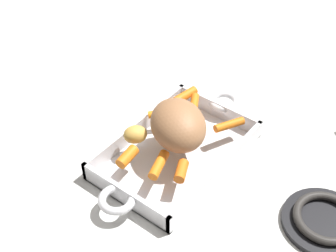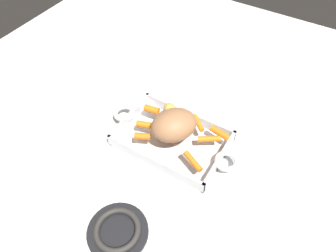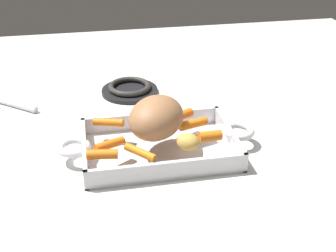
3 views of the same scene
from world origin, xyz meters
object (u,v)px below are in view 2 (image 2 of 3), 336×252
object	(u,v)px
pork_roast	(173,126)
baby_carrot_center_left	(142,136)
potato_golden_large	(170,110)
baby_carrot_northeast	(193,161)
stove_burner_rear	(118,231)
baby_carrot_short	(147,125)
baby_carrot_center_right	(152,110)
baby_carrot_long	(198,123)
roasting_dish	(172,139)
baby_carrot_northwest	(220,133)
baby_carrot_southwest	(209,139)

from	to	relation	value
pork_roast	baby_carrot_center_left	distance (m)	0.10
potato_golden_large	baby_carrot_northeast	bearing A→B (deg)	139.39
baby_carrot_center_left	potato_golden_large	world-z (taller)	potato_golden_large
stove_burner_rear	baby_carrot_short	bearing A→B (deg)	-70.26
potato_golden_large	baby_carrot_center_right	bearing A→B (deg)	24.97
baby_carrot_long	stove_burner_rear	bearing A→B (deg)	86.84
pork_roast	baby_carrot_center_right	xyz separation A→B (m)	(0.11, -0.05, -0.03)
potato_golden_large	stove_burner_rear	bearing A→B (deg)	101.24
roasting_dish	baby_carrot_long	distance (m)	0.10
baby_carrot_long	potato_golden_large	distance (m)	0.10
baby_carrot_northeast	baby_carrot_northwest	world-z (taller)	same
baby_carrot_northwest	baby_carrot_center_left	distance (m)	0.24
baby_carrot_short	roasting_dish	bearing A→B (deg)	-167.28
roasting_dish	baby_carrot_northwest	xyz separation A→B (m)	(-0.13, -0.07, 0.04)
pork_roast	potato_golden_large	xyz separation A→B (m)	(0.05, -0.07, -0.03)
baby_carrot_southwest	baby_carrot_northwest	distance (m)	0.04
baby_carrot_northeast	potato_golden_large	bearing A→B (deg)	-40.61
pork_roast	baby_carrot_center_right	distance (m)	0.12
baby_carrot_center_right	stove_burner_rear	bearing A→B (deg)	109.69
roasting_dish	stove_burner_rear	xyz separation A→B (m)	(-0.03, 0.32, -0.00)
baby_carrot_southwest	baby_carrot_northwest	world-z (taller)	baby_carrot_southwest
roasting_dish	stove_burner_rear	size ratio (longest dim) A/B	2.77
baby_carrot_center_left	baby_carrot_short	world-z (taller)	same
baby_carrot_southwest	baby_carrot_center_left	bearing A→B (deg)	28.60
baby_carrot_short	pork_roast	bearing A→B (deg)	-171.09
baby_carrot_long	potato_golden_large	xyz separation A→B (m)	(0.10, 0.00, 0.01)
baby_carrot_southwest	pork_roast	bearing A→B (deg)	20.07
roasting_dish	pork_roast	bearing A→B (deg)	137.17
baby_carrot_northwest	baby_carrot_center_left	size ratio (longest dim) A/B	1.30
baby_carrot_southwest	baby_carrot_center_left	size ratio (longest dim) A/B	1.43
baby_carrot_southwest	stove_burner_rear	distance (m)	0.37
baby_carrot_southwest	baby_carrot_long	distance (m)	0.07
baby_carrot_southwest	baby_carrot_center_right	xyz separation A→B (m)	(0.21, -0.01, 0.00)
roasting_dish	baby_carrot_short	distance (m)	0.09
baby_carrot_southwest	baby_carrot_short	distance (m)	0.20
baby_carrot_northeast	stove_burner_rear	bearing A→B (deg)	73.84
pork_roast	baby_carrot_northwest	size ratio (longest dim) A/B	2.29
stove_burner_rear	baby_carrot_southwest	bearing A→B (deg)	-102.67
baby_carrot_center_right	baby_carrot_northeast	distance (m)	0.23
pork_roast	baby_carrot_short	distance (m)	0.09
baby_carrot_northwest	baby_carrot_short	size ratio (longest dim) A/B	0.92
baby_carrot_center_left	stove_burner_rear	size ratio (longest dim) A/B	0.30
baby_carrot_center_right	potato_golden_large	world-z (taller)	potato_golden_large
baby_carrot_long	potato_golden_large	world-z (taller)	potato_golden_large
baby_carrot_northwest	baby_carrot_center_right	bearing A→B (deg)	6.47
baby_carrot_northwest	baby_carrot_long	bearing A→B (deg)	-2.58
pork_roast	baby_carrot_southwest	xyz separation A→B (m)	(-0.10, -0.04, -0.03)
baby_carrot_center_left	baby_carrot_short	xyz separation A→B (m)	(0.01, -0.04, -0.00)
baby_carrot_center_right	baby_carrot_southwest	bearing A→B (deg)	177.09
baby_carrot_long	baby_carrot_center_right	bearing A→B (deg)	10.84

